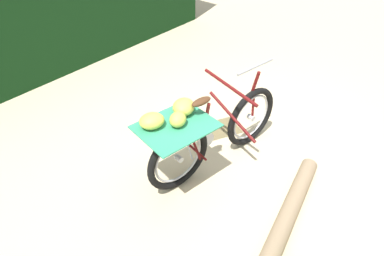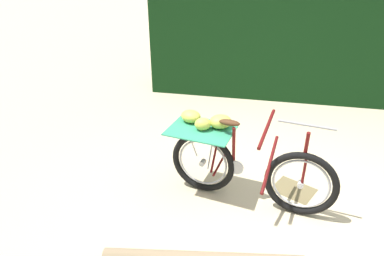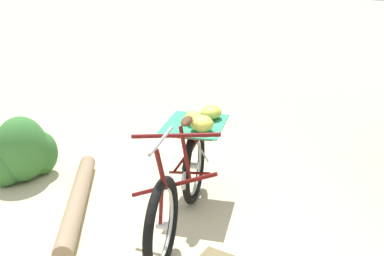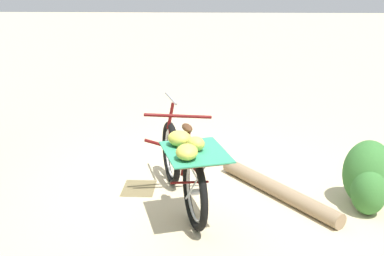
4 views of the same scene
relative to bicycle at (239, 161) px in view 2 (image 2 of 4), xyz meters
name	(u,v)px [view 2 (image 2 of 4)]	position (x,y,z in m)	size (l,w,h in m)	color
ground_plane	(272,201)	(0.34, 0.20, -0.48)	(60.00, 60.00, 0.00)	beige
foliage_hedge	(299,26)	(-0.93, 3.39, 0.83)	(5.41, 0.90, 2.62)	black
bicycle	(239,161)	(0.00, 0.00, 0.00)	(1.79, 0.92, 1.03)	black
leaf_litter_patch	(294,190)	(0.44, 0.53, -0.48)	(0.44, 0.36, 0.01)	olive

